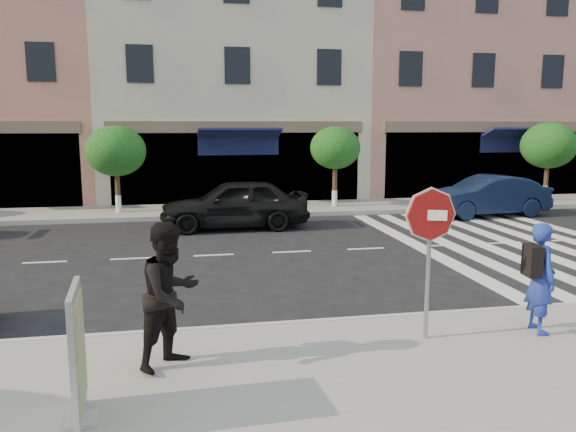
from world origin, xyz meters
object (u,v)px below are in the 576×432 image
Objects in this scene: poster_board at (78,359)px; stop_sign at (430,228)px; photographer at (541,278)px; car_far_mid at (234,204)px; walker at (170,295)px; car_far_right at (487,196)px.

stop_sign is at bearing 13.67° from poster_board.
car_far_mid is at bearing 26.73° from photographer.
stop_sign reaches higher than walker.
poster_board reaches higher than car_far_mid.
photographer is at bearing -42.52° from walker.
walker is 15.57m from car_far_right.
walker is 0.41× the size of car_far_mid.
poster_board is 17.13m from car_far_right.
photographer reaches higher than car_far_mid.
photographer is 6.51m from poster_board.
poster_board is (-0.92, -1.28, -0.24)m from walker.
stop_sign is 3.71m from walker.
car_far_mid is at bearing 72.04° from poster_board.
car_far_right is (11.78, 12.43, -0.13)m from poster_board.
photographer reaches higher than poster_board.
poster_board is at bearing -13.16° from car_far_mid.
stop_sign is 1.18× the size of walker.
walker is (-5.42, -0.21, 0.12)m from photographer.
walker reaches higher than car_far_mid.
photographer is (1.78, -0.05, -0.81)m from stop_sign.
photographer is at bearing -31.10° from car_far_right.
photographer is 0.38× the size of car_far_right.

